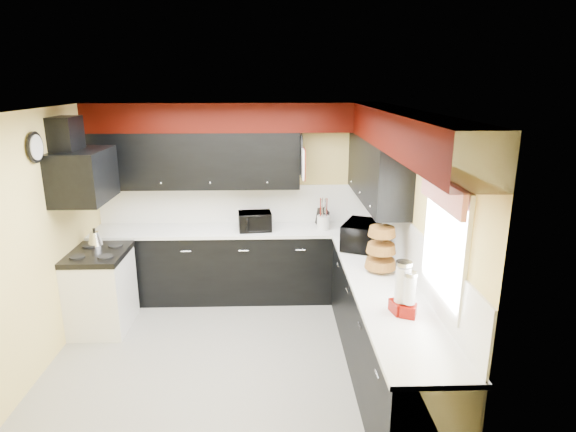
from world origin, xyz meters
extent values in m
plane|color=gray|center=(0.00, 0.00, 0.00)|extent=(3.60, 3.60, 0.00)
cube|color=#E0C666|center=(0.00, 1.80, 1.25)|extent=(3.60, 0.06, 2.50)
cube|color=#E0C666|center=(1.80, 0.00, 1.25)|extent=(0.06, 3.60, 2.50)
cube|color=#E0C666|center=(-1.80, 0.00, 1.25)|extent=(0.06, 3.60, 2.50)
cube|color=white|center=(0.00, 0.00, 2.50)|extent=(3.60, 3.60, 0.06)
cube|color=black|center=(0.00, 1.50, 0.45)|extent=(3.60, 0.60, 0.90)
cube|color=black|center=(1.50, -0.30, 0.45)|extent=(0.60, 3.00, 0.90)
cube|color=white|center=(0.00, 1.50, 0.92)|extent=(3.62, 0.64, 0.04)
cube|color=white|center=(1.50, -0.30, 0.92)|extent=(0.64, 3.02, 0.04)
cube|color=white|center=(0.00, 1.79, 1.19)|extent=(3.60, 0.02, 0.50)
cube|color=white|center=(1.79, 0.00, 1.19)|extent=(0.02, 3.60, 0.50)
cube|color=black|center=(-0.50, 1.62, 1.80)|extent=(2.60, 0.35, 0.70)
cube|color=black|center=(1.62, 0.90, 1.80)|extent=(0.35, 1.80, 0.70)
cube|color=black|center=(0.00, 1.62, 2.33)|extent=(3.60, 0.36, 0.35)
cube|color=black|center=(1.62, -0.18, 2.33)|extent=(0.36, 3.24, 0.35)
cube|color=white|center=(-1.50, 0.75, 0.43)|extent=(0.60, 0.75, 0.86)
cube|color=black|center=(-1.50, 0.75, 0.89)|extent=(0.62, 0.77, 0.06)
cube|color=black|center=(-1.55, 0.75, 1.78)|extent=(0.50, 0.78, 0.55)
cube|color=black|center=(-1.68, 0.75, 2.20)|extent=(0.24, 0.40, 0.40)
cube|color=red|center=(1.73, -0.90, 1.95)|extent=(0.04, 0.88, 0.20)
cube|color=white|center=(0.83, 1.30, 1.80)|extent=(0.03, 0.26, 0.35)
imported|color=black|center=(0.24, 1.43, 1.06)|extent=(0.44, 0.38, 0.23)
imported|color=black|center=(1.46, 0.75, 1.09)|extent=(0.54, 0.63, 0.29)
cylinder|color=silver|center=(1.10, 1.45, 1.03)|extent=(0.19, 0.19, 0.17)
cube|color=black|center=(1.10, 1.58, 1.05)|extent=(0.15, 0.17, 0.22)
camera|label=1|loc=(0.47, -4.35, 2.76)|focal=30.00mm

